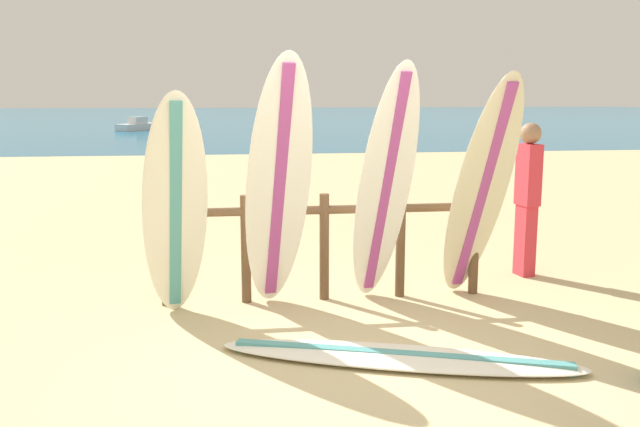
# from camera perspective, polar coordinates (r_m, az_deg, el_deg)

# --- Properties ---
(ground_plane) EXTENTS (120.00, 120.00, 0.00)m
(ground_plane) POSITION_cam_1_polar(r_m,az_deg,el_deg) (5.04, 3.48, -12.57)
(ground_plane) COLOR #CCB784
(ocean_water) EXTENTS (120.00, 80.00, 0.01)m
(ocean_water) POSITION_cam_1_polar(r_m,az_deg,el_deg) (62.61, -6.89, 7.93)
(ocean_water) COLOR #196B93
(ocean_water) RESTS_ON ground
(surfboard_rack) EXTENTS (3.03, 0.09, 1.01)m
(surfboard_rack) POSITION_cam_1_polar(r_m,az_deg,el_deg) (6.48, 0.35, -1.79)
(surfboard_rack) COLOR brown
(surfboard_rack) RESTS_ON ground
(surfboard_leaning_far_left) EXTENTS (0.66, 0.73, 1.96)m
(surfboard_leaning_far_left) POSITION_cam_1_polar(r_m,az_deg,el_deg) (5.93, -11.80, 0.47)
(surfboard_leaning_far_left) COLOR white
(surfboard_leaning_far_left) RESTS_ON ground
(surfboard_leaning_left) EXTENTS (0.70, 0.98, 2.26)m
(surfboard_leaning_left) POSITION_cam_1_polar(r_m,az_deg,el_deg) (5.96, -3.44, 2.22)
(surfboard_leaning_left) COLOR white
(surfboard_leaning_left) RESTS_ON ground
(surfboard_leaning_center_left) EXTENTS (0.66, 0.97, 2.20)m
(surfboard_leaning_center_left) POSITION_cam_1_polar(r_m,az_deg,el_deg) (6.18, 5.35, 2.16)
(surfboard_leaning_center_left) COLOR white
(surfboard_leaning_center_left) RESTS_ON ground
(surfboard_leaning_center) EXTENTS (0.72, 1.02, 2.12)m
(surfboard_leaning_center) POSITION_cam_1_polar(r_m,az_deg,el_deg) (6.45, 13.11, 1.91)
(surfboard_leaning_center) COLOR beige
(surfboard_leaning_center) RESTS_ON ground
(surfboard_lying_on_sand) EXTENTS (2.68, 1.34, 0.08)m
(surfboard_lying_on_sand) POSITION_cam_1_polar(r_m,az_deg,el_deg) (5.16, 6.49, -11.63)
(surfboard_lying_on_sand) COLOR white
(surfboard_lying_on_sand) RESTS_ON ground
(beachgoer_standing) EXTENTS (0.22, 0.28, 1.62)m
(beachgoer_standing) POSITION_cam_1_polar(r_m,az_deg,el_deg) (7.62, 16.68, 1.66)
(beachgoer_standing) COLOR #D8333F
(beachgoer_standing) RESTS_ON ground
(small_boat_offshore) EXTENTS (2.20, 2.75, 0.71)m
(small_boat_offshore) POSITION_cam_1_polar(r_m,az_deg,el_deg) (39.02, -14.71, 7.00)
(small_boat_offshore) COLOR silver
(small_boat_offshore) RESTS_ON ocean_water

